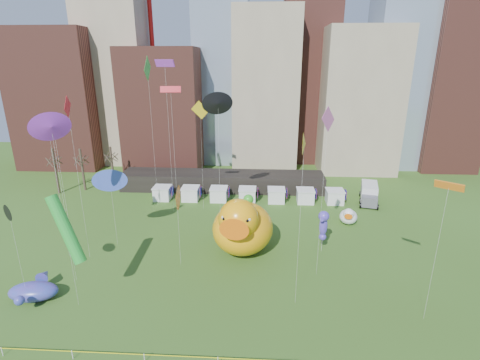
# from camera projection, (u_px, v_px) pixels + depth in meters

# --- Properties ---
(skyline) EXTENTS (101.00, 23.00, 68.00)m
(skyline) POSITION_uv_depth(u_px,v_px,m) (258.00, 70.00, 80.01)
(skyline) COLOR brown
(skyline) RESTS_ON ground
(pavilion) EXTENTS (38.00, 6.00, 3.20)m
(pavilion) POSITION_uv_depth(u_px,v_px,m) (222.00, 181.00, 68.54)
(pavilion) COLOR black
(pavilion) RESTS_ON ground
(vendor_tents) EXTENTS (33.24, 2.80, 2.40)m
(vendor_tents) POSITION_uv_depth(u_px,v_px,m) (248.00, 195.00, 62.74)
(vendor_tents) COLOR white
(vendor_tents) RESTS_ON ground
(bare_trees) EXTENTS (8.44, 6.44, 8.50)m
(bare_trees) POSITION_uv_depth(u_px,v_px,m) (83.00, 169.00, 67.82)
(bare_trees) COLOR #382B21
(bare_trees) RESTS_ON ground
(caution_tape) EXTENTS (50.00, 0.06, 0.90)m
(caution_tape) POSITION_uv_depth(u_px,v_px,m) (218.00, 359.00, 28.81)
(caution_tape) COLOR white
(caution_tape) RESTS_ON ground
(big_duck) EXTENTS (8.78, 11.01, 8.09)m
(big_duck) POSITION_uv_depth(u_px,v_px,m) (242.00, 226.00, 45.01)
(big_duck) COLOR #FFA60D
(big_duck) RESTS_ON ground
(small_duck) EXTENTS (3.29, 3.87, 2.75)m
(small_duck) POSITION_uv_depth(u_px,v_px,m) (348.00, 216.00, 53.88)
(small_duck) COLOR white
(small_duck) RESTS_ON ground
(seahorse_green) EXTENTS (1.55, 1.85, 6.48)m
(seahorse_green) POSITION_uv_depth(u_px,v_px,m) (248.00, 206.00, 48.33)
(seahorse_green) COLOR silver
(seahorse_green) RESTS_ON ground
(seahorse_purple) EXTENTS (1.76, 1.96, 5.64)m
(seahorse_purple) POSITION_uv_depth(u_px,v_px,m) (324.00, 223.00, 45.18)
(seahorse_purple) COLOR silver
(seahorse_purple) RESTS_ON ground
(whale_inflatable) EXTENTS (5.19, 6.38, 2.18)m
(whale_inflatable) POSITION_uv_depth(u_px,v_px,m) (34.00, 290.00, 36.96)
(whale_inflatable) COLOR #59399E
(whale_inflatable) RESTS_ON ground
(box_truck) EXTENTS (4.26, 7.56, 3.04)m
(box_truck) POSITION_uv_depth(u_px,v_px,m) (369.00, 193.00, 62.37)
(box_truck) COLOR silver
(box_truck) RESTS_ON ground
(kite_0) EXTENTS (2.57, 0.71, 20.34)m
(kite_0) POSITION_uv_depth(u_px,v_px,m) (171.00, 91.00, 45.03)
(kite_0) COLOR silver
(kite_0) RESTS_ON ground
(kite_1) EXTENTS (1.27, 1.60, 16.71)m
(kite_1) POSITION_uv_depth(u_px,v_px,m) (49.00, 137.00, 40.64)
(kite_1) COLOR silver
(kite_1) RESTS_ON ground
(kite_2) EXTENTS (2.61, 1.65, 19.67)m
(kite_2) POSITION_uv_depth(u_px,v_px,m) (218.00, 103.00, 45.15)
(kite_2) COLOR silver
(kite_2) RESTS_ON ground
(kite_3) EXTENTS (0.11, 3.69, 24.06)m
(kite_3) POSITION_uv_depth(u_px,v_px,m) (148.00, 71.00, 54.24)
(kite_3) COLOR silver
(kite_3) RESTS_ON ground
(kite_4) EXTENTS (2.54, 1.30, 17.65)m
(kite_4) POSITION_uv_depth(u_px,v_px,m) (200.00, 112.00, 54.76)
(kite_4) COLOR silver
(kite_4) RESTS_ON ground
(kite_5) EXTENTS (2.89, 1.06, 10.45)m
(kite_5) POSITION_uv_depth(u_px,v_px,m) (110.00, 180.00, 45.56)
(kite_5) COLOR silver
(kite_5) RESTS_ON ground
(kite_6) EXTENTS (0.60, 2.67, 9.98)m
(kite_6) POSITION_uv_depth(u_px,v_px,m) (177.00, 198.00, 40.71)
(kite_6) COLOR silver
(kite_6) RESTS_ON ground
(kite_7) EXTENTS (1.99, 2.40, 18.65)m
(kite_7) POSITION_uv_depth(u_px,v_px,m) (51.00, 127.00, 35.02)
(kite_7) COLOR silver
(kite_7) RESTS_ON ground
(kite_8) EXTENTS (0.47, 2.33, 19.77)m
(kite_8) POSITION_uv_depth(u_px,v_px,m) (68.00, 111.00, 39.48)
(kite_8) COLOR silver
(kite_8) RESTS_ON ground
(kite_9) EXTENTS (1.66, 2.10, 19.15)m
(kite_9) POSITION_uv_depth(u_px,v_px,m) (328.00, 123.00, 36.01)
(kite_9) COLOR silver
(kite_9) RESTS_ON ground
(kite_10) EXTENTS (1.30, 1.08, 10.70)m
(kite_10) POSITION_uv_depth(u_px,v_px,m) (9.00, 213.00, 33.48)
(kite_10) COLOR silver
(kite_10) RESTS_ON ground
(kite_11) EXTENTS (4.02, 2.69, 11.69)m
(kite_11) POSITION_uv_depth(u_px,v_px,m) (66.00, 229.00, 33.72)
(kite_11) COLOR silver
(kite_11) RESTS_ON ground
(kite_12) EXTENTS (0.44, 1.96, 17.48)m
(kite_12) POSITION_uv_depth(u_px,v_px,m) (304.00, 144.00, 31.32)
(kite_12) COLOR silver
(kite_12) RESTS_ON ground
(kite_13) EXTENTS (0.85, 1.81, 17.95)m
(kite_13) POSITION_uv_depth(u_px,v_px,m) (52.00, 121.00, 39.93)
(kite_13) COLOR silver
(kite_13) RESTS_ON ground
(kite_14) EXTENTS (2.02, 1.69, 13.75)m
(kite_14) POSITION_uv_depth(u_px,v_px,m) (449.00, 187.00, 30.21)
(kite_14) COLOR silver
(kite_14) RESTS_ON ground
(kite_15) EXTENTS (3.23, 1.89, 23.52)m
(kite_15) POSITION_uv_depth(u_px,v_px,m) (165.00, 64.00, 51.49)
(kite_15) COLOR silver
(kite_15) RESTS_ON ground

